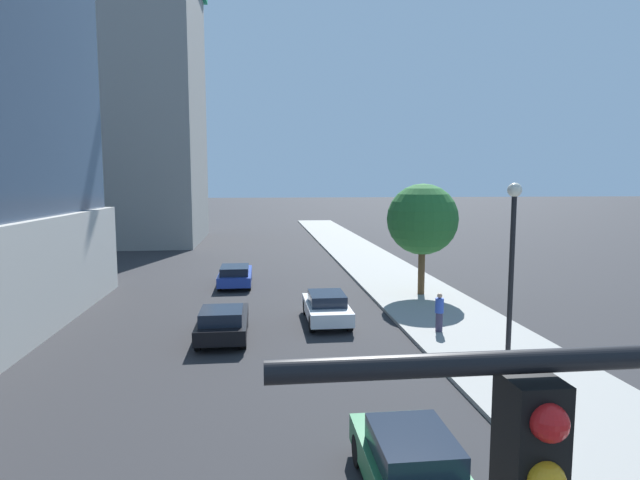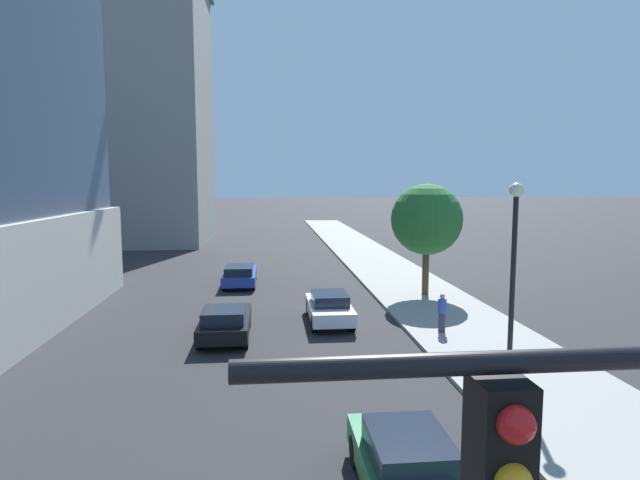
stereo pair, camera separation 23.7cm
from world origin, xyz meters
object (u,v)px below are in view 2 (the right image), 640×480
(street_lamp, at_px, (514,251))
(car_green, at_px, (408,468))
(car_blue, at_px, (240,275))
(car_white, at_px, (329,307))
(pedestrian_blue_shirt, at_px, (442,313))
(car_black, at_px, (225,322))
(construction_building, at_px, (135,83))
(street_tree, at_px, (427,220))

(street_lamp, distance_m, car_green, 8.48)
(street_lamp, distance_m, car_blue, 18.54)
(car_green, bearing_deg, car_white, 90.00)
(pedestrian_blue_shirt, bearing_deg, street_lamp, -82.16)
(car_black, xyz_separation_m, pedestrian_blue_shirt, (8.67, -0.47, 0.26))
(construction_building, distance_m, pedestrian_blue_shirt, 43.51)
(car_blue, distance_m, pedestrian_blue_shirt, 14.06)
(street_tree, height_order, car_black, street_tree)
(street_lamp, bearing_deg, street_tree, 86.02)
(car_white, relative_size, car_blue, 0.91)
(construction_building, distance_m, street_tree, 37.73)
(construction_building, xyz_separation_m, car_black, (11.54, -34.97, -15.38))
(car_blue, distance_m, car_green, 22.14)
(car_white, relative_size, pedestrian_blue_shirt, 2.69)
(car_white, height_order, pedestrian_blue_shirt, pedestrian_blue_shirt)
(street_tree, relative_size, pedestrian_blue_shirt, 3.77)
(street_tree, height_order, car_white, street_tree)
(car_white, xyz_separation_m, car_black, (-4.37, -1.90, -0.01))
(street_lamp, xyz_separation_m, car_black, (-9.30, 5.07, -3.38))
(street_tree, relative_size, car_black, 1.36)
(street_tree, xyz_separation_m, pedestrian_blue_shirt, (-1.43, -6.91, -3.24))
(car_white, distance_m, car_blue, 9.73)
(car_white, height_order, car_blue, car_white)
(street_lamp, distance_m, pedestrian_blue_shirt, 5.60)
(car_blue, height_order, pedestrian_blue_shirt, pedestrian_blue_shirt)
(car_blue, bearing_deg, pedestrian_blue_shirt, -51.95)
(pedestrian_blue_shirt, bearing_deg, car_green, -111.98)
(street_tree, distance_m, car_black, 12.48)
(street_lamp, xyz_separation_m, car_green, (-4.93, -6.03, -3.36))
(street_tree, xyz_separation_m, car_black, (-10.10, -6.44, -3.50))
(car_green, xyz_separation_m, pedestrian_blue_shirt, (4.29, 10.63, 0.24))
(street_tree, height_order, car_blue, street_tree)
(street_lamp, bearing_deg, car_green, -129.25)
(car_black, distance_m, car_blue, 10.60)
(construction_building, bearing_deg, car_black, -71.74)
(car_green, bearing_deg, car_black, 111.50)
(construction_building, xyz_separation_m, car_white, (15.91, -33.07, -15.37))
(construction_building, bearing_deg, street_lamp, -62.51)
(car_green, bearing_deg, street_lamp, 50.75)
(car_blue, relative_size, car_green, 1.13)
(street_lamp, relative_size, car_black, 1.38)
(car_white, height_order, car_green, car_green)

